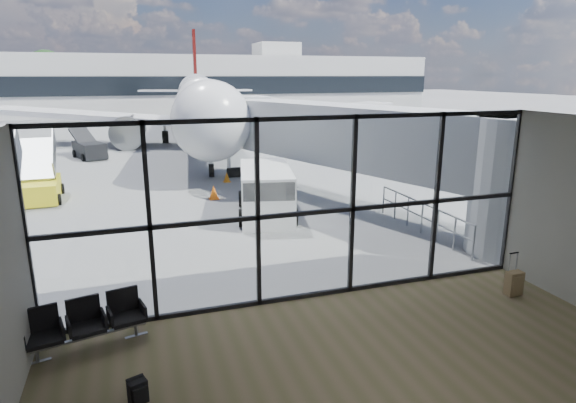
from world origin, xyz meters
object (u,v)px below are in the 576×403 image
backpack (138,392)px  belt_loader (89,149)px  service_van (266,192)px  mobile_stairs (38,187)px  seating_row (86,321)px  suitcase (514,283)px  airliner (201,103)px

backpack → belt_loader: bearing=75.3°
service_van → mobile_stairs: (-8.91, 5.53, -0.37)m
seating_row → suitcase: (10.02, -0.83, -0.23)m
airliner → backpack: bearing=-93.7°
seating_row → airliner: 32.16m
airliner → mobile_stairs: (-9.85, -17.87, -2.52)m
airliner → belt_loader: 10.98m
airliner → mobile_stairs: 20.56m
service_van → belt_loader: service_van is taller
suitcase → service_van: (-4.02, 8.73, 0.65)m
airliner → service_van: 23.52m
airliner → belt_loader: size_ratio=9.49×
service_van → mobile_stairs: bearing=160.6°
seating_row → belt_loader: belt_loader is taller
backpack → airliner: 34.15m
backpack → airliner: bearing=59.9°
mobile_stairs → suitcase: bearing=-50.8°
service_van → mobile_stairs: mobile_stairs is taller
backpack → mobile_stairs: size_ratio=0.12×
belt_loader → service_van: bearing=-85.9°
backpack → suitcase: bearing=-11.5°
seating_row → belt_loader: (-1.53, 24.78, 0.05)m
airliner → belt_loader: airliner is taller
backpack → suitcase: (9.08, 1.36, 0.11)m
seating_row → backpack: size_ratio=5.01×
suitcase → airliner: size_ratio=0.03×
seating_row → backpack: 2.41m
suitcase → airliner: 32.40m
seating_row → service_van: (6.00, 7.90, 0.41)m
service_van → belt_loader: (-7.53, 16.88, -0.36)m
backpack → seating_row: bearing=93.3°
suitcase → belt_loader: bearing=112.9°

